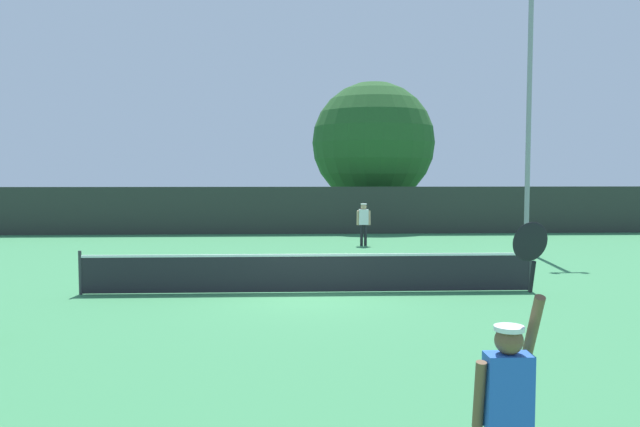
{
  "coord_description": "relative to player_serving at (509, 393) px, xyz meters",
  "views": [
    {
      "loc": [
        -0.37,
        -15.16,
        2.95
      ],
      "look_at": [
        0.42,
        3.3,
        1.74
      ],
      "focal_mm": 34.87,
      "sensor_mm": 36.0,
      "label": 1
    }
  ],
  "objects": [
    {
      "name": "ground_plane",
      "position": [
        -1.42,
        10.18,
        -1.12
      ],
      "size": [
        120.0,
        120.0,
        0.0
      ],
      "primitive_type": "plane",
      "color": "#387F4C"
    },
    {
      "name": "light_pole",
      "position": [
        6.9,
        17.73,
        4.35
      ],
      "size": [
        1.18,
        0.28,
        9.79
      ],
      "color": "gray",
      "rests_on": "ground"
    },
    {
      "name": "player_receiving",
      "position": [
        1.06,
        20.05,
        -0.07
      ],
      "size": [
        0.57,
        0.25,
        1.71
      ],
      "rotation": [
        0.0,
        0.0,
        3.14
      ],
      "color": "white",
      "rests_on": "ground"
    },
    {
      "name": "large_tree",
      "position": [
        2.6,
        29.1,
        3.46
      ],
      "size": [
        6.68,
        6.68,
        7.93
      ],
      "color": "brown",
      "rests_on": "ground"
    },
    {
      "name": "tennis_ball",
      "position": [
        -4.18,
        11.4,
        -1.09
      ],
      "size": [
        0.07,
        0.07,
        0.07
      ],
      "primitive_type": "sphere",
      "color": "#CCE033",
      "rests_on": "ground"
    },
    {
      "name": "parked_car_mid",
      "position": [
        8.78,
        33.38,
        -0.35
      ],
      "size": [
        2.16,
        4.31,
        1.69
      ],
      "rotation": [
        0.0,
        0.0,
        0.06
      ],
      "color": "navy",
      "rests_on": "ground"
    },
    {
      "name": "tennis_net",
      "position": [
        -1.42,
        10.18,
        -0.61
      ],
      "size": [
        11.17,
        0.08,
        1.07
      ],
      "color": "#232328",
      "rests_on": "ground"
    },
    {
      "name": "parked_car_near",
      "position": [
        -9.99,
        30.95,
        -0.35
      ],
      "size": [
        2.15,
        4.31,
        1.69
      ],
      "rotation": [
        0.0,
        0.0,
        -0.06
      ],
      "color": "white",
      "rests_on": "ground"
    },
    {
      "name": "perimeter_fence",
      "position": [
        -1.42,
        24.94,
        0.02
      ],
      "size": [
        38.64,
        0.12,
        2.28
      ],
      "primitive_type": "cube",
      "color": "#2D332D",
      "rests_on": "ground"
    },
    {
      "name": "player_serving",
      "position": [
        0.0,
        0.0,
        0.0
      ],
      "size": [
        0.67,
        0.4,
        2.55
      ],
      "color": "blue",
      "rests_on": "ground"
    }
  ]
}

